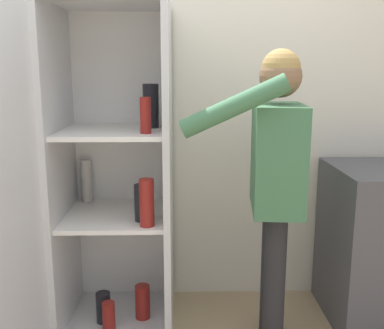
{
  "coord_description": "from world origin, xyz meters",
  "views": [
    {
      "loc": [
        0.07,
        -1.82,
        1.46
      ],
      "look_at": [
        0.13,
        0.61,
        0.95
      ],
      "focal_mm": 42.0,
      "sensor_mm": 36.0,
      "label": 1
    }
  ],
  "objects": [
    {
      "name": "person",
      "position": [
        0.54,
        0.4,
        0.98
      ],
      "size": [
        0.64,
        0.57,
        1.56
      ],
      "color": "#262628",
      "rests_on": "ground_plane"
    },
    {
      "name": "wall_back",
      "position": [
        0.0,
        0.98,
        1.27
      ],
      "size": [
        7.0,
        0.06,
        2.55
      ],
      "color": "silver",
      "rests_on": "ground_plane"
    },
    {
      "name": "refrigerator",
      "position": [
        -0.39,
        0.52,
        0.9
      ],
      "size": [
        0.84,
        1.24,
        1.82
      ],
      "color": "silver",
      "rests_on": "ground_plane"
    }
  ]
}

